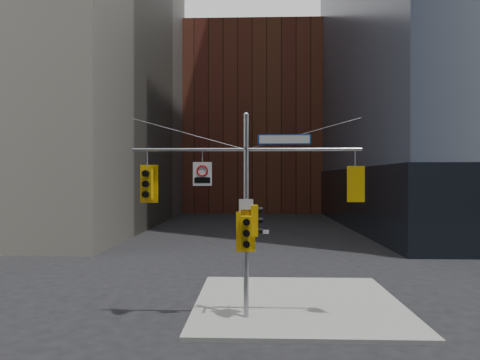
# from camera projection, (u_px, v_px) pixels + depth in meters

# --- Properties ---
(ground) EXTENTS (160.00, 160.00, 0.00)m
(ground) POSITION_uv_depth(u_px,v_px,m) (245.00, 343.00, 12.93)
(ground) COLOR black
(ground) RESTS_ON ground
(sidewalk_corner) EXTENTS (8.00, 8.00, 0.15)m
(sidewalk_corner) POSITION_uv_depth(u_px,v_px,m) (298.00, 303.00, 16.86)
(sidewalk_corner) COLOR gray
(sidewalk_corner) RESTS_ON ground
(brick_midrise) EXTENTS (26.00, 20.00, 28.00)m
(brick_midrise) POSITION_uv_depth(u_px,v_px,m) (252.00, 124.00, 70.85)
(brick_midrise) COLOR brown
(brick_midrise) RESTS_ON ground
(signal_assembly) EXTENTS (8.00, 0.80, 7.30)m
(signal_assembly) POSITION_uv_depth(u_px,v_px,m) (246.00, 195.00, 14.91)
(signal_assembly) COLOR gray
(signal_assembly) RESTS_ON ground
(traffic_light_west_arm) EXTENTS (0.64, 0.53, 1.35)m
(traffic_light_west_arm) POSITION_uv_depth(u_px,v_px,m) (148.00, 184.00, 15.03)
(traffic_light_west_arm) COLOR #E1AD0B
(traffic_light_west_arm) RESTS_ON ground
(traffic_light_east_arm) EXTENTS (0.59, 0.49, 1.24)m
(traffic_light_east_arm) POSITION_uv_depth(u_px,v_px,m) (355.00, 184.00, 14.78)
(traffic_light_east_arm) COLOR #E1AD0B
(traffic_light_east_arm) RESTS_ON ground
(traffic_light_pole_side) EXTENTS (0.44, 0.37, 1.09)m
(traffic_light_pole_side) POSITION_uv_depth(u_px,v_px,m) (255.00, 221.00, 14.91)
(traffic_light_pole_side) COLOR #E1AD0B
(traffic_light_pole_side) RESTS_ON ground
(traffic_light_pole_front) EXTENTS (0.66, 0.55, 1.39)m
(traffic_light_pole_front) POSITION_uv_depth(u_px,v_px,m) (246.00, 232.00, 14.65)
(traffic_light_pole_front) COLOR #E1AD0B
(traffic_light_pole_front) RESTS_ON ground
(street_sign_blade) EXTENTS (1.86, 0.07, 0.36)m
(street_sign_blade) POSITION_uv_depth(u_px,v_px,m) (284.00, 139.00, 14.86)
(street_sign_blade) COLOR #103998
(street_sign_blade) RESTS_ON ground
(regulatory_sign_arm) EXTENTS (0.66, 0.11, 0.83)m
(regulatory_sign_arm) POSITION_uv_depth(u_px,v_px,m) (202.00, 173.00, 14.94)
(regulatory_sign_arm) COLOR silver
(regulatory_sign_arm) RESTS_ON ground
(regulatory_sign_pole) EXTENTS (0.50, 0.07, 0.65)m
(regulatory_sign_pole) POSITION_uv_depth(u_px,v_px,m) (246.00, 209.00, 14.79)
(regulatory_sign_pole) COLOR silver
(regulatory_sign_pole) RESTS_ON ground
(street_blade_ew) EXTENTS (0.69, 0.08, 0.14)m
(street_blade_ew) POSITION_uv_depth(u_px,v_px,m) (259.00, 232.00, 14.90)
(street_blade_ew) COLOR silver
(street_blade_ew) RESTS_ON ground
(street_blade_ns) EXTENTS (0.07, 0.79, 0.16)m
(street_blade_ns) POSITION_uv_depth(u_px,v_px,m) (246.00, 242.00, 15.37)
(street_blade_ns) COLOR #145926
(street_blade_ns) RESTS_ON ground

